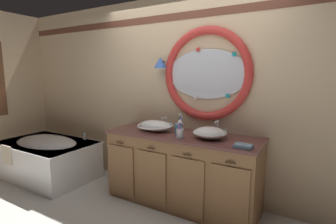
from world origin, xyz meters
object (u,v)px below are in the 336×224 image
bathtub (47,156)px  soap_dispenser (177,129)px  toothbrush_holder_left (180,126)px  sink_basin_left (155,126)px  sink_basin_right (210,133)px  toothbrush_holder_right (180,133)px  folded_hand_towel (243,146)px

bathtub → soap_dispenser: soap_dispenser is taller
toothbrush_holder_left → soap_dispenser: (0.07, -0.21, 0.01)m
soap_dispenser → sink_basin_left: bearing=178.4°
bathtub → sink_basin_right: (2.54, 0.30, 0.61)m
sink_basin_right → soap_dispenser: size_ratio=2.57×
toothbrush_holder_right → folded_hand_towel: size_ratio=1.18×
bathtub → sink_basin_right: sink_basin_right is taller
toothbrush_holder_left → bathtub: bearing=-166.2°
toothbrush_holder_left → sink_basin_right: bearing=-22.9°
sink_basin_left → folded_hand_towel: sink_basin_left is taller
bathtub → toothbrush_holder_right: size_ratio=6.90×
sink_basin_left → folded_hand_towel: bearing=-8.5°
sink_basin_right → folded_hand_towel: (0.42, -0.17, -0.05)m
sink_basin_left → toothbrush_holder_left: (0.25, 0.20, -0.01)m
sink_basin_left → sink_basin_right: sink_basin_left is taller
sink_basin_left → toothbrush_holder_left: bearing=38.5°
soap_dispenser → sink_basin_right: bearing=1.2°
toothbrush_holder_left → toothbrush_holder_right: size_ratio=1.05×
bathtub → toothbrush_holder_right: (2.25, 0.13, 0.61)m
bathtub → folded_hand_towel: bearing=2.6°
toothbrush_holder_right → folded_hand_towel: bearing=0.0°
bathtub → toothbrush_holder_left: bearing=13.8°
soap_dispenser → folded_hand_towel: bearing=-11.1°
soap_dispenser → bathtub: bearing=-172.1°
sink_basin_right → folded_hand_towel: size_ratio=2.09×
sink_basin_left → toothbrush_holder_right: 0.47m
toothbrush_holder_left → toothbrush_holder_right: (0.19, -0.37, 0.01)m
sink_basin_right → toothbrush_holder_left: (-0.48, 0.20, -0.01)m
sink_basin_right → soap_dispenser: soap_dispenser is taller
bathtub → sink_basin_left: (1.81, 0.30, 0.61)m
sink_basin_left → sink_basin_right: 0.73m
toothbrush_holder_left → toothbrush_holder_right: 0.42m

